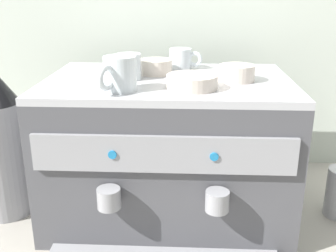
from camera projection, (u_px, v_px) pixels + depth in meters
ground_plane at (168, 208)px, 1.24m from camera, size 4.00×4.00×0.00m
tiled_backsplash_wall at (173, 3)px, 1.40m from camera, size 2.80×0.03×1.18m
espresso_machine at (168, 148)px, 1.17m from camera, size 0.67×0.56×0.41m
ceramic_cup_0 at (119, 74)px, 0.96m from camera, size 0.08×0.12×0.08m
ceramic_cup_1 at (182, 59)px, 1.22m from camera, size 0.10×0.07×0.06m
ceramic_cup_2 at (128, 66)px, 1.09m from camera, size 0.07×0.10×0.07m
ceramic_bowl_0 at (156, 67)px, 1.15m from camera, size 0.09×0.09×0.04m
ceramic_bowl_1 at (192, 82)px, 0.99m from camera, size 0.13×0.13×0.03m
ceramic_bowl_2 at (237, 73)px, 1.07m from camera, size 0.10×0.10×0.04m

